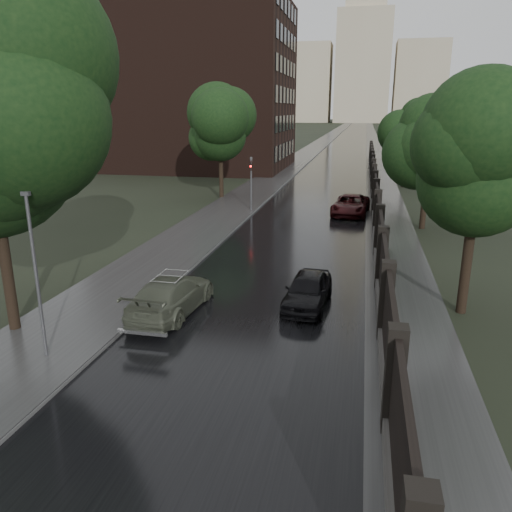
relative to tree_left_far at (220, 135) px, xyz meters
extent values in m
plane|color=black|center=(8.00, -30.00, -5.24)|extent=(800.00, 800.00, 0.00)
cube|color=black|center=(8.00, 160.00, -5.23)|extent=(8.00, 420.00, 0.02)
cube|color=#2D2D2D|center=(2.00, 160.00, -5.16)|extent=(4.00, 420.00, 0.16)
cube|color=#2D2D2D|center=(13.50, 160.00, -5.20)|extent=(3.00, 420.00, 0.08)
cube|color=#383533|center=(12.60, 2.00, -4.99)|extent=(0.40, 75.00, 0.50)
cube|color=black|center=(12.60, 2.00, -3.74)|extent=(0.15, 75.00, 2.00)
cube|color=black|center=(12.60, 40.00, -3.89)|extent=(0.45, 0.45, 2.70)
cylinder|color=black|center=(0.40, -27.00, -1.67)|extent=(0.36, 0.36, 7.15)
cylinder|color=black|center=(0.00, 0.00, -2.32)|extent=(0.36, 0.36, 5.85)
sphere|color=black|center=(0.00, 0.00, 0.02)|extent=(4.25, 4.25, 4.25)
cylinder|color=black|center=(15.50, -22.00, -2.48)|extent=(0.36, 0.36, 5.53)
sphere|color=black|center=(15.50, -22.00, -0.27)|extent=(4.08, 4.08, 4.08)
cylinder|color=black|center=(15.50, -8.00, -2.48)|extent=(0.36, 0.36, 5.53)
sphere|color=black|center=(15.50, -8.00, -0.27)|extent=(4.08, 4.08, 4.08)
cylinder|color=black|center=(15.50, 10.00, -2.48)|extent=(0.36, 0.36, 5.53)
sphere|color=black|center=(15.50, 10.00, -0.27)|extent=(4.08, 4.08, 4.08)
cylinder|color=#59595E|center=(2.60, -28.50, -2.74)|extent=(0.10, 0.10, 5.00)
cube|color=#59595E|center=(2.60, -28.50, -0.19)|extent=(0.25, 0.12, 0.12)
cylinder|color=#59595E|center=(3.70, -5.00, -3.74)|extent=(0.12, 0.12, 3.00)
imported|color=#59595E|center=(3.70, -5.00, -1.74)|extent=(0.16, 0.20, 1.00)
sphere|color=#FF0C0C|center=(3.70, -5.15, -1.89)|extent=(0.14, 0.14, 0.14)
cube|color=black|center=(-10.00, 22.00, 4.76)|extent=(24.00, 18.00, 20.00)
cube|color=tan|center=(-24.00, 270.00, 16.76)|extent=(28.00, 22.00, 44.00)
cube|color=tan|center=(40.00, 270.00, 16.76)|extent=(28.00, 22.00, 44.00)
cube|color=tan|center=(8.00, 270.00, 24.76)|extent=(30.00, 30.00, 60.00)
imported|color=#4C5141|center=(4.96, -24.25, -4.55)|extent=(2.22, 4.87, 1.38)
imported|color=black|center=(9.83, -22.60, -4.59)|extent=(1.81, 3.95, 1.31)
imported|color=black|center=(10.91, -4.66, -4.53)|extent=(2.83, 5.32, 1.42)
camera|label=1|loc=(11.63, -40.48, 2.02)|focal=35.00mm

